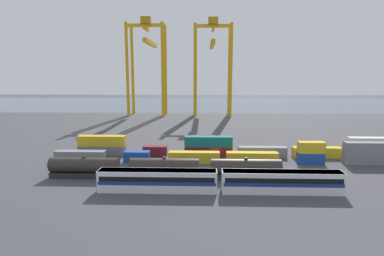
# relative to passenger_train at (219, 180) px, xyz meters

# --- Properties ---
(ground_plane) EXTENTS (420.00, 420.00, 0.00)m
(ground_plane) POSITION_rel_passenger_train_xyz_m (0.13, 62.82, -2.14)
(ground_plane) COLOR #424247
(harbour_water) EXTENTS (400.00, 110.00, 0.01)m
(harbour_water) POSITION_rel_passenger_train_xyz_m (0.13, 172.76, -2.14)
(harbour_water) COLOR #475B6B
(harbour_water) RESTS_ON ground_plane
(passenger_train) EXTENTS (43.30, 3.14, 3.90)m
(passenger_train) POSITION_rel_passenger_train_xyz_m (0.00, 0.00, 0.00)
(passenger_train) COLOR silver
(passenger_train) RESTS_ON ground_plane
(freight_tank_row) EXTENTS (46.62, 2.98, 4.44)m
(freight_tank_row) POSITION_rel_passenger_train_xyz_m (-10.70, 7.34, -0.04)
(freight_tank_row) COLOR #232326
(freight_tank_row) RESTS_ON ground_plane
(shipping_container_0) EXTENTS (12.10, 2.44, 2.60)m
(shipping_container_0) POSITION_rel_passenger_train_xyz_m (-32.47, 19.29, -0.84)
(shipping_container_0) COLOR slate
(shipping_container_0) RESTS_ON ground_plane
(shipping_container_1) EXTENTS (6.04, 2.44, 2.60)m
(shipping_container_1) POSITION_rel_passenger_train_xyz_m (-18.76, 19.29, -0.84)
(shipping_container_1) COLOR #1C4299
(shipping_container_1) RESTS_ON ground_plane
(shipping_container_2) EXTENTS (12.10, 2.44, 2.60)m
(shipping_container_2) POSITION_rel_passenger_train_xyz_m (-5.04, 19.29, -0.84)
(shipping_container_2) COLOR gold
(shipping_container_2) RESTS_ON ground_plane
(shipping_container_3) EXTENTS (12.10, 2.44, 2.60)m
(shipping_container_3) POSITION_rel_passenger_train_xyz_m (8.67, 19.29, -0.84)
(shipping_container_3) COLOR gold
(shipping_container_3) RESTS_ON ground_plane
(shipping_container_4) EXTENTS (6.04, 2.44, 2.60)m
(shipping_container_4) POSITION_rel_passenger_train_xyz_m (22.39, 19.29, -0.84)
(shipping_container_4) COLOR #1C4299
(shipping_container_4) RESTS_ON ground_plane
(shipping_container_5) EXTENTS (6.04, 2.44, 2.60)m
(shipping_container_5) POSITION_rel_passenger_train_xyz_m (22.39, 19.29, 1.76)
(shipping_container_5) COLOR gold
(shipping_container_5) RESTS_ON shipping_container_4
(shipping_container_6) EXTENTS (12.10, 2.44, 2.60)m
(shipping_container_6) POSITION_rel_passenger_train_xyz_m (36.11, 19.29, -0.84)
(shipping_container_6) COLOR slate
(shipping_container_6) RESTS_ON ground_plane
(shipping_container_7) EXTENTS (12.10, 2.44, 2.60)m
(shipping_container_7) POSITION_rel_passenger_train_xyz_m (36.11, 19.29, 1.76)
(shipping_container_7) COLOR slate
(shipping_container_7) RESTS_ON shipping_container_6
(shipping_container_10) EXTENTS (12.10, 2.44, 2.60)m
(shipping_container_10) POSITION_rel_passenger_train_xyz_m (-28.97, 25.11, -0.84)
(shipping_container_10) COLOR slate
(shipping_container_10) RESTS_ON ground_plane
(shipping_container_11) EXTENTS (12.10, 2.44, 2.60)m
(shipping_container_11) POSITION_rel_passenger_train_xyz_m (-28.97, 25.11, 1.76)
(shipping_container_11) COLOR gold
(shipping_container_11) RESTS_ON shipping_container_10
(shipping_container_12) EXTENTS (6.04, 2.44, 2.60)m
(shipping_container_12) POSITION_rel_passenger_train_xyz_m (-15.27, 25.11, -0.84)
(shipping_container_12) COLOR maroon
(shipping_container_12) RESTS_ON ground_plane
(shipping_container_13) EXTENTS (12.10, 2.44, 2.60)m
(shipping_container_13) POSITION_rel_passenger_train_xyz_m (-1.56, 25.11, -0.84)
(shipping_container_13) COLOR maroon
(shipping_container_13) RESTS_ON ground_plane
(shipping_container_14) EXTENTS (12.10, 2.44, 2.60)m
(shipping_container_14) POSITION_rel_passenger_train_xyz_m (-1.56, 25.11, 1.76)
(shipping_container_14) COLOR #146066
(shipping_container_14) RESTS_ON shipping_container_13
(shipping_container_15) EXTENTS (12.10, 2.44, 2.60)m
(shipping_container_15) POSITION_rel_passenger_train_xyz_m (12.14, 25.11, -0.84)
(shipping_container_15) COLOR slate
(shipping_container_15) RESTS_ON ground_plane
(shipping_container_16) EXTENTS (12.10, 2.44, 2.60)m
(shipping_container_16) POSITION_rel_passenger_train_xyz_m (25.85, 25.11, -0.84)
(shipping_container_16) COLOR gold
(shipping_container_16) RESTS_ON ground_plane
(shipping_container_17) EXTENTS (12.10, 2.44, 2.60)m
(shipping_container_17) POSITION_rel_passenger_train_xyz_m (39.56, 25.11, -0.84)
(shipping_container_17) COLOR orange
(shipping_container_17) RESTS_ON ground_plane
(shipping_container_18) EXTENTS (12.10, 2.44, 2.60)m
(shipping_container_18) POSITION_rel_passenger_train_xyz_m (39.56, 25.11, 1.76)
(shipping_container_18) COLOR silver
(shipping_container_18) RESTS_ON shipping_container_17
(gantry_crane_west) EXTENTS (18.89, 36.97, 48.54)m
(gantry_crane_west) POSITION_rel_passenger_train_xyz_m (-31.28, 111.07, 27.75)
(gantry_crane_west) COLOR gold
(gantry_crane_west) RESTS_ON ground_plane
(gantry_crane_central) EXTENTS (18.98, 39.51, 48.13)m
(gantry_crane_central) POSITION_rel_passenger_train_xyz_m (1.70, 111.64, 27.50)
(gantry_crane_central) COLOR gold
(gantry_crane_central) RESTS_ON ground_plane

